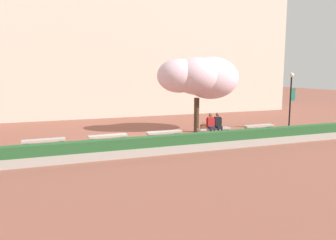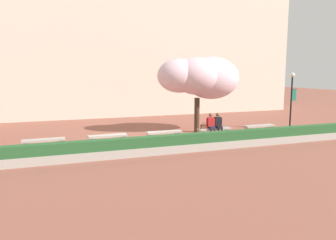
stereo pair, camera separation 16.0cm
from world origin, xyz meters
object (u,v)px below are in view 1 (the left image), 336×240
at_px(lamp_post_with_banner, 291,95).
at_px(stone_bench_near_east, 164,134).
at_px(cherry_tree_main, 200,77).
at_px(stone_bench_near_west, 44,142).
at_px(stone_bench_far_east, 259,127).
at_px(stone_bench_east_end, 214,130).
at_px(person_seated_left, 211,124).
at_px(stone_bench_center, 108,138).
at_px(person_seated_right, 218,123).
at_px(handbag, 203,126).

bearing_deg(lamp_post_with_banner, stone_bench_near_east, -178.76).
height_order(cherry_tree_main, lamp_post_with_banner, cherry_tree_main).
height_order(stone_bench_near_west, lamp_post_with_banner, lamp_post_with_banner).
distance_m(stone_bench_near_west, stone_bench_far_east, 11.81).
bearing_deg(stone_bench_near_west, stone_bench_east_end, 0.00).
relative_size(stone_bench_near_east, person_seated_left, 1.48).
bearing_deg(stone_bench_center, stone_bench_east_end, 0.00).
xyz_separation_m(person_seated_left, person_seated_right, (0.45, -0.00, 0.00)).
relative_size(stone_bench_center, stone_bench_near_east, 1.00).
relative_size(person_seated_right, cherry_tree_main, 0.26).
bearing_deg(person_seated_right, lamp_post_with_banner, 2.60).
distance_m(stone_bench_center, handbag, 5.24).
distance_m(stone_bench_center, stone_bench_east_end, 5.90).
bearing_deg(stone_bench_center, stone_bench_near_west, 180.00).
distance_m(stone_bench_far_east, handbag, 3.64).
bearing_deg(handbag, stone_bench_center, 179.90).
distance_m(stone_bench_far_east, person_seated_left, 3.21).
xyz_separation_m(stone_bench_center, stone_bench_far_east, (8.86, 0.00, 0.00)).
bearing_deg(stone_bench_far_east, person_seated_right, -178.89).
bearing_deg(cherry_tree_main, stone_bench_near_east, -150.85).
distance_m(stone_bench_east_end, person_seated_left, 0.46).
relative_size(stone_bench_far_east, handbag, 5.62).
bearing_deg(stone_bench_near_east, cherry_tree_main, 29.15).
distance_m(stone_bench_center, stone_bench_far_east, 8.86).
bearing_deg(handbag, stone_bench_near_west, 179.93).
height_order(stone_bench_near_west, stone_bench_near_east, same).
relative_size(stone_bench_near_east, handbag, 5.62).
bearing_deg(lamp_post_with_banner, stone_bench_east_end, -178.07).
relative_size(stone_bench_near_west, stone_bench_center, 1.00).
distance_m(stone_bench_center, person_seated_left, 5.69).
bearing_deg(cherry_tree_main, stone_bench_far_east, -26.57).
xyz_separation_m(stone_bench_east_end, stone_bench_far_east, (2.95, 0.00, 0.00)).
relative_size(stone_bench_near_west, stone_bench_near_east, 1.00).
relative_size(stone_bench_center, stone_bench_far_east, 1.00).
bearing_deg(stone_bench_east_end, handbag, -179.21).
bearing_deg(cherry_tree_main, stone_bench_east_end, -84.10).
bearing_deg(stone_bench_near_east, person_seated_right, -0.96).
xyz_separation_m(person_seated_left, handbag, (-0.44, 0.04, -0.12)).
xyz_separation_m(stone_bench_center, person_seated_left, (5.67, -0.05, 0.39)).
height_order(person_seated_left, cherry_tree_main, cherry_tree_main).
height_order(stone_bench_near_east, stone_bench_far_east, same).
height_order(stone_bench_near_east, handbag, handbag).
bearing_deg(person_seated_right, stone_bench_east_end, 166.12).
distance_m(stone_bench_near_east, stone_bench_far_east, 5.90).
distance_m(stone_bench_near_west, handbag, 8.19).
relative_size(person_seated_right, handbag, 3.81).
height_order(person_seated_left, handbag, person_seated_left).
distance_m(stone_bench_near_west, stone_bench_east_end, 8.86).
distance_m(stone_bench_near_east, lamp_post_with_banner, 8.47).
relative_size(stone_bench_center, handbag, 5.62).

